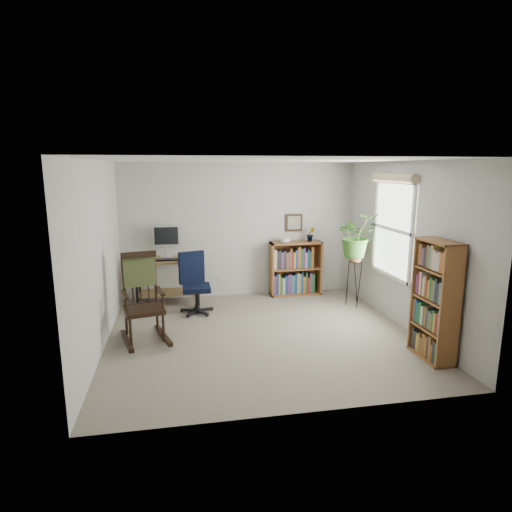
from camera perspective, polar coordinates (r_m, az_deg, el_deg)
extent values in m
cube|color=gray|center=(6.12, 0.70, -10.43)|extent=(4.20, 4.00, 0.00)
cube|color=silver|center=(5.67, 0.76, 12.66)|extent=(4.20, 4.00, 0.00)
cube|color=#BABAB6|center=(7.72, -2.17, 3.45)|extent=(4.20, 0.00, 2.40)
cube|color=#BABAB6|center=(3.89, 6.50, -4.88)|extent=(4.20, 0.00, 2.40)
cube|color=#BABAB6|center=(5.75, -20.25, -0.10)|extent=(0.00, 4.00, 2.40)
cube|color=#BABAB6|center=(6.51, 19.17, 1.28)|extent=(0.00, 4.00, 2.40)
cube|color=black|center=(7.30, -11.79, -0.49)|extent=(0.40, 0.15, 0.02)
imported|color=#376B25|center=(7.21, 13.38, 5.52)|extent=(1.69, 1.88, 1.46)
imported|color=#376B25|center=(7.87, 7.30, 2.34)|extent=(0.13, 0.24, 0.11)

